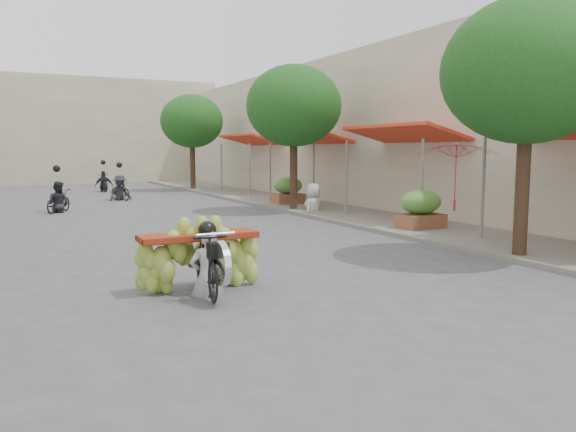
{
  "coord_description": "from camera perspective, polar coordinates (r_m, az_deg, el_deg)",
  "views": [
    {
      "loc": [
        -3.95,
        -3.93,
        2.25
      ],
      "look_at": [
        0.46,
        4.72,
        1.1
      ],
      "focal_mm": 35.0,
      "sensor_mm": 36.0,
      "label": 1
    }
  ],
  "objects": [
    {
      "name": "produce_crate_mid",
      "position": [
        15.74,
        13.35,
        0.96
      ],
      "size": [
        1.2,
        0.88,
        1.16
      ],
      "color": "brown",
      "rests_on": "ground"
    },
    {
      "name": "shophouse_row_right",
      "position": [
        24.0,
        14.83,
        8.31
      ],
      "size": [
        9.77,
        40.0,
        6.0
      ],
      "color": "#BFB69E",
      "rests_on": "ground"
    },
    {
      "name": "street_tree_mid",
      "position": [
        20.28,
        0.58,
        11.09
      ],
      "size": [
        3.4,
        3.4,
        5.25
      ],
      "color": "#3A2719",
      "rests_on": "ground"
    },
    {
      "name": "bg_motorbike_c",
      "position": [
        31.85,
        -18.22,
        3.79
      ],
      "size": [
        1.02,
        1.68,
        1.95
      ],
      "color": "black",
      "rests_on": "ground"
    },
    {
      "name": "ground",
      "position": [
        6.01,
        17.45,
        -15.56
      ],
      "size": [
        120.0,
        120.0,
        0.0
      ],
      "primitive_type": "plane",
      "color": "#545459",
      "rests_on": "ground"
    },
    {
      "name": "sidewalk_right",
      "position": [
        21.98,
        3.06,
        1.02
      ],
      "size": [
        4.0,
        60.0,
        0.12
      ],
      "primitive_type": "cube",
      "color": "slate",
      "rests_on": "ground"
    },
    {
      "name": "street_tree_far",
      "position": [
        31.39,
        -9.74,
        9.45
      ],
      "size": [
        3.4,
        3.4,
        5.25
      ],
      "color": "#3A2719",
      "rests_on": "ground"
    },
    {
      "name": "street_tree_near",
      "position": [
        12.35,
        23.2,
        13.35
      ],
      "size": [
        3.4,
        3.4,
        5.25
      ],
      "color": "#3A2719",
      "rests_on": "ground"
    },
    {
      "name": "market_umbrella",
      "position": [
        14.46,
        16.84,
        7.34
      ],
      "size": [
        2.51,
        2.51,
        1.74
      ],
      "rotation": [
        0.0,
        0.0,
        -0.4
      ],
      "color": "#B31734",
      "rests_on": "ground"
    },
    {
      "name": "pedestrian",
      "position": [
        19.89,
        2.62,
        3.33
      ],
      "size": [
        1.08,
        0.91,
        1.89
      ],
      "rotation": [
        0.0,
        0.0,
        3.6
      ],
      "color": "silver",
      "rests_on": "ground"
    },
    {
      "name": "bg_motorbike_a",
      "position": [
        21.8,
        -22.36,
        2.36
      ],
      "size": [
        1.25,
        1.52,
        1.95
      ],
      "color": "black",
      "rests_on": "ground"
    },
    {
      "name": "bg_motorbike_b",
      "position": [
        26.12,
        -16.72,
        3.47
      ],
      "size": [
        1.19,
        1.53,
        1.95
      ],
      "color": "black",
      "rests_on": "ground"
    },
    {
      "name": "produce_crate_far",
      "position": [
        22.42,
        0.02,
        2.82
      ],
      "size": [
        1.2,
        0.88,
        1.16
      ],
      "color": "brown",
      "rests_on": "ground"
    },
    {
      "name": "far_building",
      "position": [
        42.13,
        -21.8,
        7.97
      ],
      "size": [
        20.0,
        6.0,
        7.0
      ],
      "primitive_type": "cube",
      "color": "#BBB193",
      "rests_on": "ground"
    },
    {
      "name": "banana_motorbike",
      "position": [
        8.88,
        -8.61,
        -3.61
      ],
      "size": [
        2.2,
        1.89,
        1.94
      ],
      "color": "black",
      "rests_on": "ground"
    }
  ]
}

